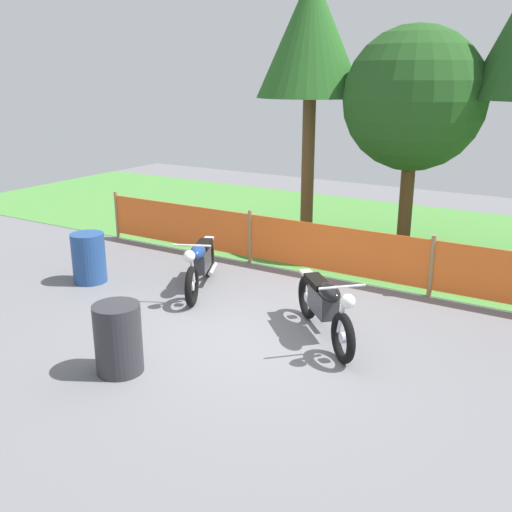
% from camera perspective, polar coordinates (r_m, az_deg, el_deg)
% --- Properties ---
extents(ground, '(24.00, 24.00, 0.02)m').
position_cam_1_polar(ground, '(8.34, -0.37, -7.68)').
color(ground, slate).
extents(grass_verge, '(24.00, 6.80, 0.01)m').
position_cam_1_polar(grass_verge, '(13.67, 13.30, 2.00)').
color(grass_verge, '#4C8C3D').
rests_on(grass_verge, ground).
extents(barrier_fence, '(10.55, 0.08, 1.05)m').
position_cam_1_polar(barrier_fence, '(10.45, 7.58, 0.65)').
color(barrier_fence, '#997547').
rests_on(barrier_fence, ground).
extents(tree_leftmost, '(2.28, 2.28, 5.57)m').
position_cam_1_polar(tree_leftmost, '(12.91, 5.43, 20.58)').
color(tree_leftmost, brown).
rests_on(tree_leftmost, ground).
extents(tree_near_left, '(2.80, 2.80, 4.46)m').
position_cam_1_polar(tree_near_left, '(12.20, 15.21, 14.56)').
color(tree_near_left, brown).
rests_on(tree_near_left, ground).
extents(motorcycle_lead, '(1.56, 1.58, 1.00)m').
position_cam_1_polar(motorcycle_lead, '(8.08, 6.73, -4.86)').
color(motorcycle_lead, black).
rests_on(motorcycle_lead, ground).
extents(motorcycle_trailing, '(1.04, 1.93, 0.98)m').
position_cam_1_polar(motorcycle_trailing, '(9.84, -5.47, -0.72)').
color(motorcycle_trailing, black).
rests_on(motorcycle_trailing, ground).
extents(oil_drum, '(0.58, 0.58, 0.88)m').
position_cam_1_polar(oil_drum, '(7.37, -13.34, -7.87)').
color(oil_drum, '#2D2D33').
rests_on(oil_drum, ground).
extents(spare_drum, '(0.58, 0.58, 0.88)m').
position_cam_1_polar(spare_drum, '(10.63, -16.05, -0.18)').
color(spare_drum, navy).
rests_on(spare_drum, ground).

